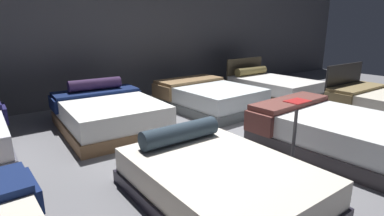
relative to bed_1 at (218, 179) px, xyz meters
The scene contains 8 objects.
ground_plane 1.76m from the bed_1, 52.53° to the left, with size 18.00×18.00×0.02m, color slate.
showroom_back_wall 5.14m from the bed_1, 77.49° to the left, with size 18.00×0.06×3.50m, color #47474C.
bed_1 is the anchor object (origin of this frame).
bed_2 2.23m from the bed_1, ahead, with size 1.70×2.11×0.60m.
bed_5 2.82m from the bed_1, 90.77° to the left, with size 1.67×2.16×0.79m.
bed_6 3.57m from the bed_1, 51.70° to the left, with size 1.67×2.21×0.57m.
bed_7 5.30m from the bed_1, 32.94° to the left, with size 1.48×2.15×0.87m.
price_sign 1.08m from the bed_1, ahead, with size 0.28×0.24×0.93m.
Camera 1 is at (-2.98, -3.50, 1.76)m, focal length 28.39 mm.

